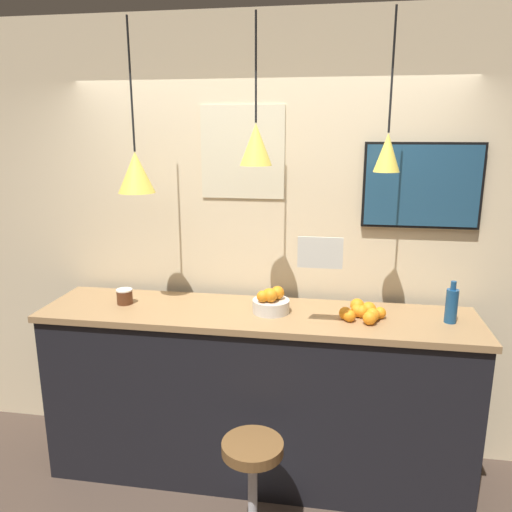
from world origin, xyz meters
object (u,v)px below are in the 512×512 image
juice_bottle (452,305)px  spread_jar (125,296)px  fruit_bowl (271,302)px  mounted_tv (422,186)px  bar_stool (253,480)px

juice_bottle → spread_jar: juice_bottle is taller
fruit_bowl → spread_jar: bearing=179.5°
fruit_bowl → spread_jar: size_ratio=2.22×
juice_bottle → mounted_tv: bearing=115.0°
bar_stool → mounted_tv: size_ratio=0.88×
spread_jar → mounted_tv: bearing=10.7°
fruit_bowl → juice_bottle: 1.04m
juice_bottle → spread_jar: bearing=180.0°
bar_stool → spread_jar: bearing=147.1°
bar_stool → spread_jar: (-0.92, 0.60, 0.77)m
spread_jar → bar_stool: bearing=-32.9°
bar_stool → mounted_tv: mounted_tv is taller
fruit_bowl → mounted_tv: size_ratio=0.32×
juice_bottle → mounted_tv: mounted_tv is taller
mounted_tv → juice_bottle: bearing=-65.0°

